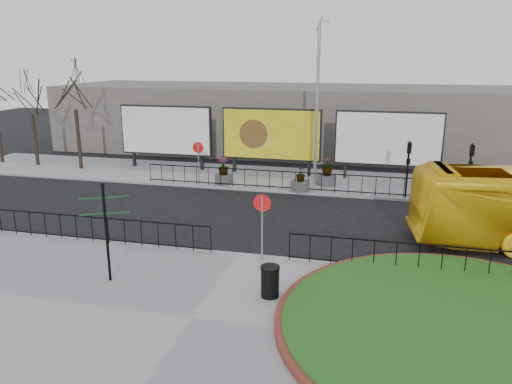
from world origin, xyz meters
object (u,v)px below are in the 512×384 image
(billboard_mid, at_px, (271,135))
(planter_c, at_px, (327,175))
(planter_a, at_px, (223,174))
(lamp_post, at_px, (317,102))
(litter_bin, at_px, (270,281))
(planter_b, at_px, (300,182))
(fingerpost_sign, at_px, (106,223))

(billboard_mid, height_order, planter_c, billboard_mid)
(planter_a, distance_m, planter_c, 5.97)
(lamp_post, bearing_deg, planter_c, -0.00)
(litter_bin, relative_size, planter_b, 0.71)
(lamp_post, relative_size, fingerpost_sign, 2.75)
(billboard_mid, bearing_deg, fingerpost_sign, -97.10)
(planter_c, bearing_deg, fingerpost_sign, -111.80)
(litter_bin, distance_m, planter_b, 12.64)
(lamp_post, height_order, litter_bin, lamp_post)
(billboard_mid, distance_m, litter_bin, 16.64)
(planter_a, bearing_deg, litter_bin, -66.94)
(lamp_post, bearing_deg, planter_a, -167.77)
(planter_b, distance_m, planter_c, 2.06)
(lamp_post, relative_size, litter_bin, 9.18)
(planter_b, bearing_deg, planter_a, 174.03)
(litter_bin, bearing_deg, billboard_mid, 101.88)
(planter_b, bearing_deg, fingerpost_sign, -109.24)
(fingerpost_sign, height_order, litter_bin, fingerpost_sign)
(planter_a, bearing_deg, lamp_post, 12.23)
(billboard_mid, xyz_separation_m, litter_bin, (3.40, -16.17, -1.97))
(fingerpost_sign, relative_size, planter_a, 2.11)
(lamp_post, distance_m, planter_a, 6.71)
(planter_a, height_order, planter_b, planter_a)
(litter_bin, bearing_deg, planter_c, 88.79)
(billboard_mid, height_order, litter_bin, billboard_mid)
(planter_a, relative_size, planter_b, 1.12)
(billboard_mid, relative_size, fingerpost_sign, 1.85)
(fingerpost_sign, height_order, planter_b, fingerpost_sign)
(fingerpost_sign, height_order, planter_c, fingerpost_sign)
(fingerpost_sign, relative_size, planter_c, 2.04)
(fingerpost_sign, xyz_separation_m, planter_c, (5.73, 14.32, -1.44))
(lamp_post, distance_m, planter_c, 4.18)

